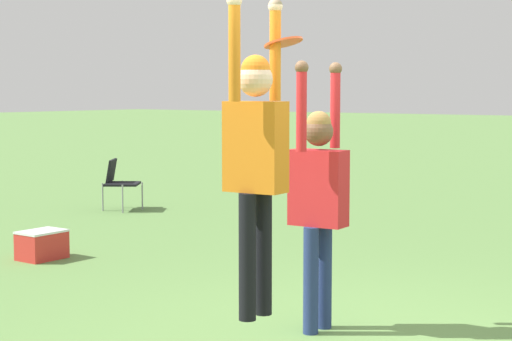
{
  "coord_description": "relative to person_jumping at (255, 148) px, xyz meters",
  "views": [
    {
      "loc": [
        -5.4,
        -3.06,
        1.9
      ],
      "look_at": [
        -0.21,
        0.73,
        1.3
      ],
      "focal_mm": 60.0,
      "sensor_mm": 36.0,
      "label": 1
    }
  ],
  "objects": [
    {
      "name": "camping_chair_0",
      "position": [
        4.95,
        6.34,
        -1.02
      ],
      "size": [
        0.72,
        0.79,
        0.81
      ],
      "rotation": [
        0.0,
        0.0,
        3.75
      ],
      "color": "gray",
      "rests_on": "ground_plane"
    },
    {
      "name": "person_jumping",
      "position": [
        0.0,
        0.0,
        0.0
      ],
      "size": [
        0.57,
        0.44,
        2.22
      ],
      "rotation": [
        0.0,
        0.0,
        1.64
      ],
      "color": "black",
      "rests_on": "ground_plane"
    },
    {
      "name": "frisbee",
      "position": [
        0.31,
        -0.02,
        0.73
      ],
      "size": [
        0.28,
        0.27,
        0.08
      ],
      "color": "#E04C23"
    },
    {
      "name": "cooler_box",
      "position": [
        1.56,
        4.13,
        -1.35
      ],
      "size": [
        0.5,
        0.37,
        0.33
      ],
      "color": "red",
      "rests_on": "ground_plane"
    },
    {
      "name": "person_defending",
      "position": [
        0.93,
        0.07,
        -0.38
      ],
      "size": [
        0.6,
        0.46,
        2.13
      ],
      "rotation": [
        0.0,
        0.0,
        -1.5
      ],
      "color": "navy",
      "rests_on": "ground_plane"
    }
  ]
}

